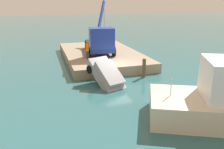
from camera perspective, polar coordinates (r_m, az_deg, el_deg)
The scene contains 7 objects.
ground at distance 21.35m, azimuth 1.18°, elevation 0.24°, with size 200.00×200.00×0.00m, color #2D6066.
dock at distance 26.66m, azimuth -2.69°, elevation 4.67°, with size 13.67×7.96×0.87m, color gray.
crane_truck at distance 25.20m, azimuth -2.89°, elevation 8.19°, with size 9.64×4.18×5.54m.
dock_worker at distance 23.04m, azimuth -5.96°, elevation 6.08°, with size 0.34×0.34×1.83m.
salvaged_car at distance 18.08m, azimuth -0.77°, elevation -0.90°, with size 4.15×2.98×3.06m.
piling_near at distance 19.09m, azimuth -3.14°, elevation 0.51°, with size 0.34×0.34×1.52m, color brown.
piling_mid at distance 20.28m, azimuth 7.78°, elevation 1.56°, with size 0.30×0.30×1.63m, color brown.
Camera 1 is at (19.40, -6.32, 6.28)m, focal length 37.59 mm.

